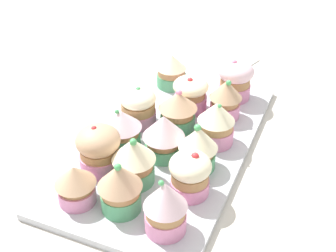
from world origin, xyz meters
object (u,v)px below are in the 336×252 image
object	(u,v)px
cupcake_11	(76,184)
cupcake_13	(122,128)
cupcake_3	(216,123)
cupcake_9	(179,110)
cupcake_5	(235,79)
cupcake_1	(190,173)
cupcake_12	(99,148)
cupcake_8	(164,135)
cupcake_7	(134,159)
cupcake_2	(198,147)
napkin	(213,59)
cupcake_6	(117,185)
cupcake_4	(226,98)
cupcake_14	(138,106)
cupcake_15	(172,70)
cupcake_0	(165,206)
baking_tray	(168,144)
cupcake_10	(189,93)

from	to	relation	value
cupcake_11	cupcake_13	world-z (taller)	cupcake_13
cupcake_11	cupcake_3	bearing A→B (deg)	-33.40
cupcake_9	cupcake_13	xyz separation A→B (cm)	(-8.04, 6.49, -0.11)
cupcake_5	cupcake_9	bearing A→B (deg)	155.48
cupcake_1	cupcake_12	bearing A→B (deg)	91.75
cupcake_8	cupcake_5	bearing A→B (deg)	-14.53
cupcake_1	cupcake_7	world-z (taller)	cupcake_7
cupcake_2	napkin	bearing A→B (deg)	14.51
cupcake_2	cupcake_6	xyz separation A→B (cm)	(-12.20, 6.99, 0.18)
cupcake_1	cupcake_3	bearing A→B (deg)	1.51
cupcake_12	cupcake_2	bearing A→B (deg)	-65.46
cupcake_4	cupcake_14	distance (cm)	15.07
cupcake_8	cupcake_13	world-z (taller)	cupcake_8
cupcake_2	cupcake_9	xyz separation A→B (cm)	(8.45, 6.37, -0.28)
cupcake_8	cupcake_9	distance (cm)	7.78
cupcake_6	cupcake_15	world-z (taller)	cupcake_6
cupcake_9	cupcake_6	bearing A→B (deg)	178.28
cupcake_11	cupcake_13	bearing A→B (deg)	0.06
cupcake_7	cupcake_14	bearing A→B (deg)	23.48
cupcake_7	cupcake_13	xyz separation A→B (cm)	(6.87, 5.48, -0.50)
cupcake_1	cupcake_2	size ratio (longest dim) A/B	0.92
cupcake_3	cupcake_11	distance (cm)	24.27
cupcake_12	cupcake_11	bearing A→B (deg)	-176.54
cupcake_5	cupcake_15	world-z (taller)	cupcake_5
cupcake_1	cupcake_7	xyz separation A→B (cm)	(-0.82, 8.22, 0.51)
cupcake_0	cupcake_6	world-z (taller)	cupcake_0
cupcake_12	cupcake_4	bearing A→B (deg)	-32.20
cupcake_6	cupcake_14	xyz separation A→B (cm)	(19.29, 6.28, -0.67)
baking_tray	cupcake_12	xyz separation A→B (cm)	(-10.27, 6.70, 4.47)
cupcake_10	cupcake_15	bearing A→B (deg)	42.74
cupcake_2	cupcake_9	distance (cm)	10.59
cupcake_0	cupcake_7	xyz separation A→B (cm)	(6.87, 7.80, -0.14)
cupcake_1	cupcake_2	bearing A→B (deg)	8.48
baking_tray	napkin	distance (cm)	32.25
cupcake_0	cupcake_8	size ratio (longest dim) A/B	1.13
cupcake_1	cupcake_10	size ratio (longest dim) A/B	1.05
cupcake_6	cupcake_8	xyz separation A→B (cm)	(12.89, -1.16, -0.17)
cupcake_5	cupcake_8	bearing A→B (deg)	165.47
baking_tray	cupcake_3	world-z (taller)	cupcake_3
cupcake_3	cupcake_12	xyz separation A→B (cm)	(-13.04, 13.79, 0.09)
cupcake_0	cupcake_13	distance (cm)	19.12
cupcake_9	cupcake_15	world-z (taller)	cupcake_9
cupcake_1	cupcake_7	bearing A→B (deg)	95.72
cupcake_1	cupcake_3	world-z (taller)	cupcake_3
cupcake_1	cupcake_11	distance (cm)	15.68
cupcake_4	cupcake_13	xyz separation A→B (cm)	(-14.24, 12.62, -0.28)
cupcake_3	napkin	distance (cm)	31.34
cupcake_6	cupcake_8	bearing A→B (deg)	-5.14
cupcake_0	cupcake_4	size ratio (longest dim) A/B	1.10
cupcake_3	cupcake_5	world-z (taller)	cupcake_5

